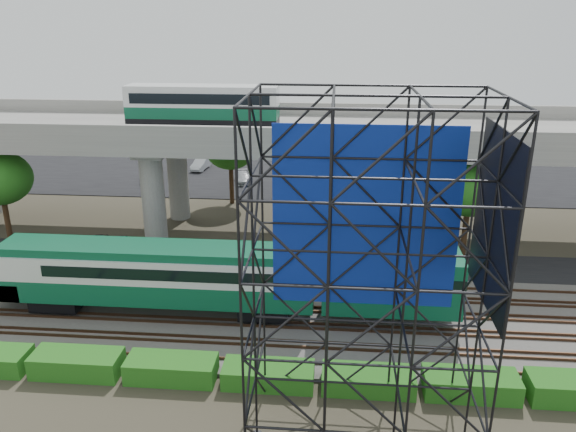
{
  "coord_description": "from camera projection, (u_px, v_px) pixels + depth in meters",
  "views": [
    {
      "loc": [
        4.04,
        -28.02,
        17.72
      ],
      "look_at": [
        1.11,
        6.0,
        5.35
      ],
      "focal_mm": 35.0,
      "sensor_mm": 36.0,
      "label": 1
    }
  ],
  "objects": [
    {
      "name": "parked_cars",
      "position": [
        314.0,
        172.0,
        63.83
      ],
      "size": [
        36.33,
        9.43,
        1.29
      ],
      "color": "silver",
      "rests_on": "parking_lot"
    },
    {
      "name": "ground",
      "position": [
        260.0,
        337.0,
        32.61
      ],
      "size": [
        140.0,
        140.0,
        0.0
      ],
      "primitive_type": "plane",
      "color": "#474233",
      "rests_on": "ground"
    },
    {
      "name": "rail_tracks",
      "position": [
        264.0,
        315.0,
        34.39
      ],
      "size": [
        90.0,
        9.52,
        0.16
      ],
      "color": "#472D1E",
      "rests_on": "ballast_bed"
    },
    {
      "name": "scaffold_tower",
      "position": [
        367.0,
        289.0,
        22.15
      ],
      "size": [
        9.36,
        6.36,
        15.0
      ],
      "color": "black",
      "rests_on": "ground"
    },
    {
      "name": "suv",
      "position": [
        102.0,
        245.0,
        43.31
      ],
      "size": [
        5.89,
        4.16,
        1.49
      ],
      "primitive_type": "imported",
      "rotation": [
        0.0,
        0.0,
        1.92
      ],
      "color": "black",
      "rests_on": "service_road"
    },
    {
      "name": "harbor_water",
      "position": [
        309.0,
        137.0,
        85.06
      ],
      "size": [
        140.0,
        40.0,
        0.03
      ],
      "primitive_type": "cube",
      "color": "slate",
      "rests_on": "ground"
    },
    {
      "name": "trees",
      "position": [
        229.0,
        170.0,
        46.23
      ],
      "size": [
        40.94,
        16.94,
        7.69
      ],
      "color": "#382314",
      "rests_on": "ground"
    },
    {
      "name": "hedge_strip",
      "position": [
        268.0,
        374.0,
        28.31
      ],
      "size": [
        34.6,
        1.8,
        1.2
      ],
      "color": "#176016",
      "rests_on": "ground"
    },
    {
      "name": "commuter_train",
      "position": [
        192.0,
        274.0,
        33.85
      ],
      "size": [
        29.3,
        3.06,
        4.3
      ],
      "color": "black",
      "rests_on": "rail_tracks"
    },
    {
      "name": "service_road",
      "position": [
        279.0,
        261.0,
        42.43
      ],
      "size": [
        90.0,
        5.0,
        0.08
      ],
      "primitive_type": "cube",
      "color": "black",
      "rests_on": "ground"
    },
    {
      "name": "ballast_bed",
      "position": [
        264.0,
        318.0,
        34.45
      ],
      "size": [
        90.0,
        12.0,
        0.2
      ],
      "primitive_type": "cube",
      "color": "slate",
      "rests_on": "ground"
    },
    {
      "name": "parking_lot",
      "position": [
        299.0,
        177.0,
        64.45
      ],
      "size": [
        90.0,
        18.0,
        0.08
      ],
      "primitive_type": "cube",
      "color": "black",
      "rests_on": "ground"
    },
    {
      "name": "overpass",
      "position": [
        279.0,
        139.0,
        44.84
      ],
      "size": [
        80.0,
        12.0,
        12.4
      ],
      "color": "#9E9B93",
      "rests_on": "ground"
    }
  ]
}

